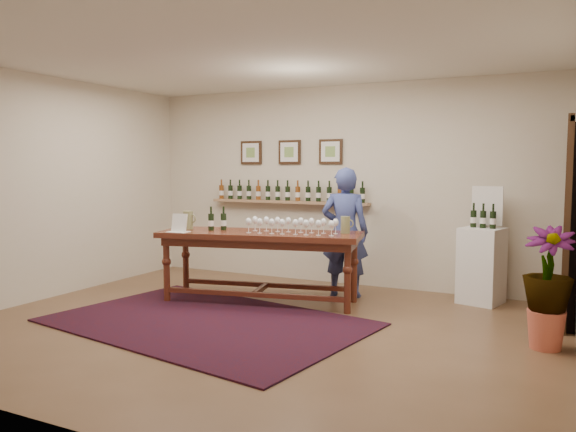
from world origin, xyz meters
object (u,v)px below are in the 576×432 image
at_px(tasting_table, 260,242).
at_px(display_pedestal, 481,266).
at_px(potted_plant, 547,288).
at_px(person, 345,232).

height_order(tasting_table, display_pedestal, display_pedestal).
height_order(display_pedestal, potted_plant, potted_plant).
relative_size(tasting_table, potted_plant, 2.64).
bearing_deg(person, potted_plant, 143.48).
relative_size(potted_plant, person, 0.59).
distance_m(display_pedestal, person, 1.71).
height_order(tasting_table, potted_plant, potted_plant).
bearing_deg(person, display_pedestal, -176.81).
distance_m(potted_plant, person, 2.67).
bearing_deg(potted_plant, display_pedestal, 116.17).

